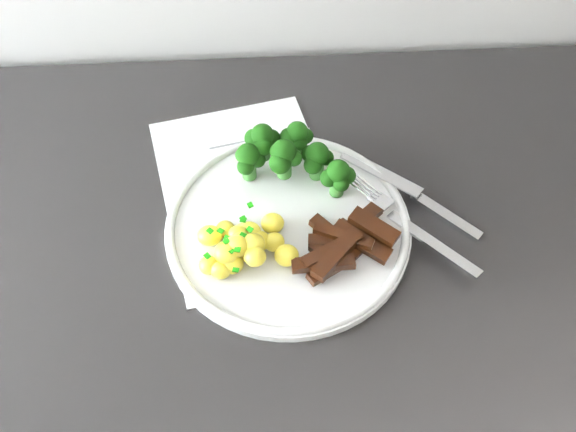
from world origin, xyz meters
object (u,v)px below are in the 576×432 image
at_px(potatoes, 244,245).
at_px(fork, 415,228).
at_px(broccoli, 291,154).
at_px(knife, 427,204).
at_px(recipe_paper, 248,190).
at_px(counter, 299,368).
at_px(plate, 288,226).
at_px(beef_strips, 345,243).

relative_size(potatoes, fork, 0.72).
xyz_separation_m(broccoli, knife, (0.17, -0.06, -0.04)).
bearing_deg(broccoli, recipe_paper, -165.67).
bearing_deg(potatoes, broccoli, 62.00).
relative_size(counter, recipe_paper, 7.19).
bearing_deg(plate, knife, 7.92).
xyz_separation_m(broccoli, beef_strips, (0.06, -0.12, -0.03)).
distance_m(counter, recipe_paper, 0.46).
height_order(beef_strips, fork, beef_strips).
bearing_deg(recipe_paper, fork, -23.07).
bearing_deg(beef_strips, fork, 11.25).
xyz_separation_m(recipe_paper, knife, (0.22, -0.04, 0.01)).
relative_size(plate, beef_strips, 2.30).
distance_m(fork, knife, 0.05).
xyz_separation_m(beef_strips, knife, (0.11, 0.06, -0.01)).
xyz_separation_m(potatoes, beef_strips, (0.12, 0.00, -0.01)).
bearing_deg(counter, recipe_paper, 143.00).
bearing_deg(potatoes, recipe_paper, 87.30).
bearing_deg(recipe_paper, plate, -53.64).
height_order(recipe_paper, broccoli, broccoli).
height_order(recipe_paper, plate, plate).
bearing_deg(knife, potatoes, -165.09).
xyz_separation_m(recipe_paper, plate, (0.05, -0.07, 0.01)).
relative_size(broccoli, fork, 0.90).
height_order(counter, fork, fork).
bearing_deg(plate, counter, 34.61).
height_order(plate, knife, knife).
relative_size(fork, knife, 1.01).
bearing_deg(plate, potatoes, -145.45).
distance_m(plate, beef_strips, 0.08).
height_order(potatoes, beef_strips, potatoes).
bearing_deg(broccoli, knife, -18.42).
bearing_deg(broccoli, potatoes, -118.00).
relative_size(recipe_paper, plate, 1.12).
height_order(broccoli, potatoes, broccoli).
relative_size(counter, broccoli, 16.39).
height_order(broccoli, knife, broccoli).
relative_size(beef_strips, fork, 0.80).
distance_m(broccoli, knife, 0.18).
xyz_separation_m(recipe_paper, broccoli, (0.06, 0.01, 0.05)).
distance_m(potatoes, fork, 0.20).
relative_size(recipe_paper, broccoli, 2.28).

